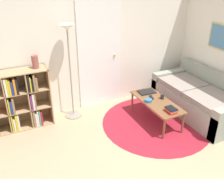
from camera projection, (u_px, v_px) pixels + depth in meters
wall_back at (92, 42)px, 4.53m from camera, size 7.25×0.11×2.60m
rug at (156, 122)px, 4.46m from camera, size 1.90×1.90×0.01m
bookshelf at (15, 102)px, 4.12m from camera, size 1.08×0.34×1.02m
floor_lamp at (69, 49)px, 4.13m from camera, size 0.31×0.31×1.69m
couch at (201, 98)px, 4.71m from camera, size 0.90×1.78×0.76m
coffee_table at (156, 103)px, 4.37m from camera, size 0.46×1.09×0.40m
laptop at (147, 92)px, 4.65m from camera, size 0.32×0.23×0.02m
bowl at (148, 100)px, 4.32m from camera, size 0.13×0.13×0.05m
book_stack_on_table at (171, 110)px, 4.00m from camera, size 0.16×0.18×0.08m
cup at (162, 96)px, 4.41m from camera, size 0.07×0.07×0.09m
remote at (152, 97)px, 4.45m from camera, size 0.08×0.15×0.02m
vase_on_shelf at (35, 62)px, 4.00m from camera, size 0.11×0.11×0.22m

